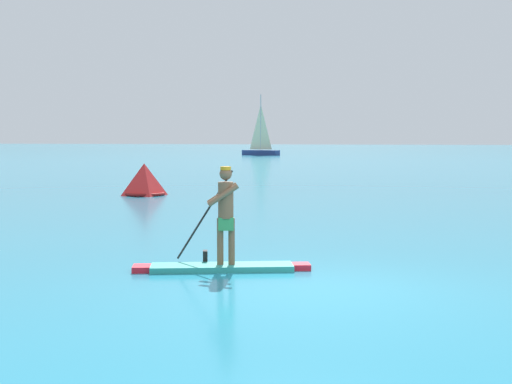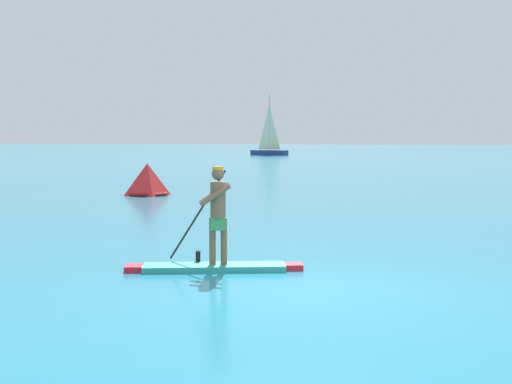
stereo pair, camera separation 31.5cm
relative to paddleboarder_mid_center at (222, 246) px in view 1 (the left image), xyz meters
The scene contains 4 objects.
ground 2.14m from the paddleboarder_mid_center, 31.70° to the right, with size 440.00×440.00×0.00m, color teal.
paddleboarder_mid_center is the anchor object (origin of this frame).
race_marker_buoy 16.49m from the paddleboarder_mid_center, 118.97° to the left, with size 1.86×1.86×1.24m.
sailboat_left_horizon 79.86m from the paddleboarder_mid_center, 104.90° to the left, with size 5.08×2.57×7.63m.
Camera 1 is at (2.08, -10.51, 2.25)m, focal length 51.20 mm.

